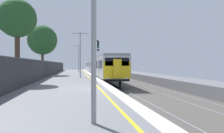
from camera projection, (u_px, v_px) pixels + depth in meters
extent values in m
cube|color=slate|center=(66.00, 97.00, 14.64)|extent=(6.40, 110.00, 1.00)
cube|color=silver|center=(111.00, 88.00, 15.08)|extent=(0.60, 110.00, 0.01)
cube|color=yellow|center=(99.00, 88.00, 14.97)|extent=(0.12, 110.00, 0.01)
cube|color=#4C4742|center=(193.00, 102.00, 15.98)|extent=(11.00, 110.00, 0.20)
cube|color=gray|center=(125.00, 102.00, 15.24)|extent=(0.07, 110.00, 0.08)
cube|color=gray|center=(146.00, 102.00, 15.46)|extent=(0.07, 110.00, 0.08)
cube|color=gray|center=(182.00, 101.00, 15.85)|extent=(0.07, 110.00, 0.08)
cube|color=gray|center=(201.00, 100.00, 16.08)|extent=(0.07, 110.00, 0.08)
cube|color=#B7B7BC|center=(105.00, 66.00, 32.14)|extent=(2.80, 19.93, 2.30)
cube|color=black|center=(105.00, 76.00, 32.15)|extent=(2.64, 19.33, 0.25)
cube|color=gray|center=(105.00, 57.00, 32.13)|extent=(2.68, 19.93, 0.24)
cube|color=black|center=(95.00, 64.00, 31.92)|extent=(0.02, 18.33, 0.84)
cube|color=silver|center=(98.00, 68.00, 27.00)|extent=(0.03, 1.10, 1.90)
cube|color=silver|center=(92.00, 67.00, 36.85)|extent=(0.03, 1.10, 1.90)
cylinder|color=black|center=(106.00, 83.00, 24.76)|extent=(0.12, 0.84, 0.84)
cylinder|color=black|center=(120.00, 83.00, 25.00)|extent=(0.12, 0.84, 0.84)
cylinder|color=black|center=(95.00, 76.00, 39.32)|extent=(0.12, 0.84, 0.84)
cylinder|color=black|center=(104.00, 76.00, 39.56)|extent=(0.12, 0.84, 0.84)
cube|color=#B7B7BC|center=(94.00, 66.00, 52.43)|extent=(2.80, 19.93, 2.30)
cube|color=black|center=(94.00, 71.00, 52.44)|extent=(2.64, 19.33, 0.25)
cube|color=gray|center=(94.00, 60.00, 52.42)|extent=(2.68, 19.93, 0.24)
cube|color=black|center=(88.00, 64.00, 52.21)|extent=(0.02, 18.33, 0.84)
cube|color=silver|center=(89.00, 66.00, 47.29)|extent=(0.03, 1.10, 1.90)
cube|color=silver|center=(87.00, 66.00, 57.14)|extent=(0.03, 1.10, 1.90)
cylinder|color=black|center=(93.00, 75.00, 45.05)|extent=(0.12, 0.84, 0.84)
cylinder|color=black|center=(100.00, 75.00, 45.29)|extent=(0.12, 0.84, 0.84)
cylinder|color=black|center=(89.00, 72.00, 59.60)|extent=(0.12, 0.84, 0.84)
cylinder|color=black|center=(95.00, 72.00, 59.84)|extent=(0.12, 0.84, 0.84)
cube|color=yellow|center=(117.00, 70.00, 22.34)|extent=(2.70, 0.10, 1.70)
cube|color=black|center=(117.00, 62.00, 22.32)|extent=(2.40, 0.08, 0.80)
cube|color=yellow|center=(117.00, 68.00, 22.20)|extent=(0.80, 0.24, 1.80)
cylinder|color=white|center=(108.00, 78.00, 22.14)|extent=(0.18, 0.06, 0.18)
cylinder|color=white|center=(127.00, 78.00, 22.43)|extent=(0.18, 0.06, 0.18)
cylinder|color=black|center=(118.00, 80.00, 22.06)|extent=(0.20, 0.35, 0.20)
cube|color=black|center=(94.00, 59.00, 52.42)|extent=(0.60, 0.90, 0.20)
cylinder|color=#47474C|center=(92.00, 58.00, 32.12)|extent=(0.18, 0.18, 4.90)
cube|color=#47474C|center=(95.00, 41.00, 32.17)|extent=(0.90, 0.12, 0.12)
cube|color=black|center=(98.00, 45.00, 32.23)|extent=(0.28, 0.20, 1.00)
cylinder|color=black|center=(98.00, 42.00, 32.11)|extent=(0.16, 0.04, 0.16)
cylinder|color=black|center=(98.00, 45.00, 32.11)|extent=(0.16, 0.04, 0.16)
cylinder|color=#19D83F|center=(98.00, 47.00, 32.12)|extent=(0.16, 0.04, 0.16)
cube|color=black|center=(98.00, 50.00, 32.24)|extent=(0.32, 0.16, 0.24)
cylinder|color=#59595B|center=(94.00, 67.00, 27.66)|extent=(0.08, 0.08, 2.48)
cylinder|color=black|center=(94.00, 56.00, 27.64)|extent=(0.59, 0.02, 0.59)
cylinder|color=silver|center=(94.00, 56.00, 27.63)|extent=(0.56, 0.02, 0.56)
cube|color=black|center=(94.00, 56.00, 27.62)|extent=(0.24, 0.01, 0.18)
cylinder|color=#93999E|center=(94.00, 15.00, 6.00)|extent=(0.14, 0.14, 5.74)
cylinder|color=#93999E|center=(80.00, 55.00, 27.11)|extent=(0.14, 0.14, 5.34)
cube|color=#93999E|center=(84.00, 33.00, 27.15)|extent=(0.90, 0.08, 0.08)
cylinder|color=silver|center=(88.00, 34.00, 27.22)|extent=(0.20, 0.20, 0.18)
cube|color=#93999E|center=(76.00, 33.00, 27.01)|extent=(0.90, 0.08, 0.08)
cylinder|color=silver|center=(73.00, 34.00, 26.95)|extent=(0.20, 0.20, 0.18)
cylinder|color=#93999E|center=(79.00, 59.00, 48.21)|extent=(0.14, 0.14, 5.59)
cube|color=#93999E|center=(81.00, 46.00, 48.25)|extent=(0.90, 0.08, 0.08)
cylinder|color=silver|center=(83.00, 46.00, 48.32)|extent=(0.20, 0.20, 0.18)
cube|color=#93999E|center=(76.00, 46.00, 48.11)|extent=(0.90, 0.08, 0.08)
cylinder|color=silver|center=(74.00, 46.00, 48.05)|extent=(0.20, 0.20, 0.18)
cube|color=#282B2D|center=(17.00, 74.00, 14.17)|extent=(0.03, 99.00, 1.97)
cube|color=#38383D|center=(17.00, 58.00, 14.16)|extent=(0.06, 99.00, 0.06)
cylinder|color=#38383D|center=(17.00, 74.00, 14.17)|extent=(0.07, 0.07, 1.97)
cylinder|color=#38383D|center=(44.00, 70.00, 25.72)|extent=(0.07, 0.07, 1.97)
cylinder|color=#38383D|center=(54.00, 68.00, 37.27)|extent=(0.07, 0.07, 1.97)
cylinder|color=#38383D|center=(59.00, 67.00, 48.82)|extent=(0.07, 0.07, 1.97)
cylinder|color=#38383D|center=(63.00, 67.00, 60.37)|extent=(0.07, 0.07, 1.97)
cylinder|color=#473323|center=(17.00, 56.00, 19.45)|extent=(0.42, 0.42, 4.59)
sphere|color=#234C23|center=(17.00, 18.00, 19.42)|extent=(3.25, 3.25, 3.25)
sphere|color=#234C23|center=(9.00, 22.00, 18.89)|extent=(1.92, 1.92, 1.92)
cylinder|color=#473323|center=(42.00, 61.00, 34.14)|extent=(0.37, 0.37, 4.00)
sphere|color=#234C23|center=(42.00, 40.00, 34.11)|extent=(4.38, 4.38, 4.38)
sphere|color=#234C23|center=(46.00, 44.00, 34.34)|extent=(2.75, 2.75, 2.75)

